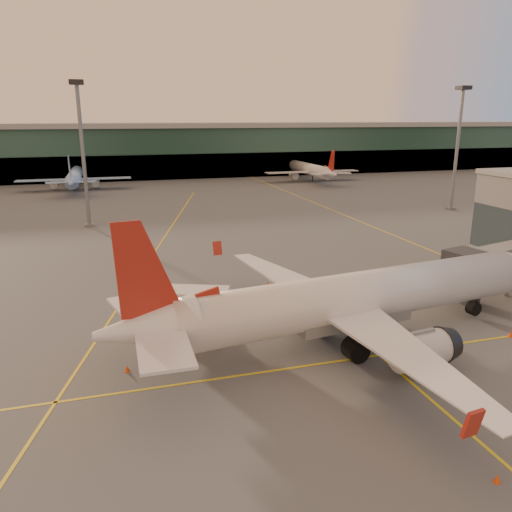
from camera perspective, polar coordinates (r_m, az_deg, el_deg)
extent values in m
plane|color=#4C4F54|center=(38.29, 11.07, -15.27)|extent=(600.00, 600.00, 0.00)
cube|color=yellow|center=(42.19, 7.91, -12.03)|extent=(80.00, 0.25, 0.01)
cube|color=yellow|center=(76.65, -11.42, 0.59)|extent=(31.30, 115.98, 0.01)
cube|color=yellow|center=(110.74, 8.43, 5.32)|extent=(0.25, 160.00, 0.01)
cube|color=yellow|center=(35.38, 25.08, -19.44)|extent=(0.25, 30.00, 0.01)
cube|color=#19382D|center=(172.02, -11.25, 11.50)|extent=(400.00, 18.00, 16.00)
cube|color=gray|center=(171.65, -11.41, 14.43)|extent=(400.00, 20.00, 1.60)
cube|color=black|center=(163.90, -10.89, 9.93)|extent=(400.00, 1.00, 8.00)
cylinder|color=slate|center=(95.24, -19.13, 10.58)|extent=(0.70, 0.70, 25.00)
cube|color=black|center=(95.16, -19.84, 18.20)|extent=(2.40, 2.40, 0.80)
cube|color=slate|center=(96.92, -18.49, 3.36)|extent=(1.60, 1.60, 0.50)
cylinder|color=slate|center=(115.47, 21.97, 11.05)|extent=(0.70, 0.70, 25.00)
cube|color=black|center=(115.40, 22.64, 17.33)|extent=(2.40, 2.40, 0.80)
cube|color=slate|center=(116.85, 21.37, 5.08)|extent=(1.60, 1.60, 0.50)
cylinder|color=silver|center=(44.82, 12.07, -4.47)|extent=(34.15, 8.80, 4.35)
sphere|color=silver|center=(56.14, 26.25, -1.67)|extent=(4.26, 4.26, 4.26)
cube|color=black|center=(56.93, 27.12, -0.99)|extent=(2.31, 3.06, 0.76)
cone|color=silver|center=(37.43, -12.50, -8.07)|extent=(7.92, 5.08, 4.13)
cube|color=silver|center=(34.14, -10.52, -10.16)|extent=(3.56, 7.05, 0.22)
cylinder|color=silver|center=(41.55, 18.21, -10.16)|extent=(4.88, 3.40, 2.83)
cylinder|color=black|center=(42.66, 11.30, -10.40)|extent=(2.14, 1.77, 1.96)
cylinder|color=black|center=(42.41, 11.35, -9.68)|extent=(0.39, 0.39, 1.20)
cube|color=silver|center=(40.84, -13.02, -5.89)|extent=(5.27, 7.71, 0.22)
cylinder|color=silver|center=(51.19, 8.35, -4.57)|extent=(4.88, 3.40, 2.83)
cylinder|color=black|center=(46.93, 7.32, -7.73)|extent=(2.14, 1.77, 1.96)
cylinder|color=black|center=(46.70, 7.35, -7.06)|extent=(0.39, 0.39, 1.20)
cube|color=slate|center=(44.64, 10.66, -6.42)|extent=(11.11, 4.87, 1.74)
cylinder|color=black|center=(54.74, 23.58, -5.50)|extent=(1.47, 1.04, 1.37)
cube|color=slate|center=(61.88, 27.20, -0.01)|extent=(16.25, 6.54, 2.70)
cube|color=#2D3035|center=(56.11, 22.73, -0.95)|extent=(4.14, 4.14, 3.00)
cube|color=#2D3035|center=(58.69, 22.98, -3.81)|extent=(1.60, 2.40, 2.40)
cylinder|color=black|center=(58.16, 23.57, -4.89)|extent=(0.80, 0.40, 0.80)
cylinder|color=black|center=(59.74, 22.24, -4.21)|extent=(0.80, 0.40, 0.80)
cylinder|color=slate|center=(62.66, 26.87, -2.63)|extent=(0.50, 0.50, 3.35)
cube|color=#A44017|center=(45.81, -6.66, -8.55)|extent=(4.12, 3.64, 1.60)
cube|color=silver|center=(44.91, -7.16, -5.60)|extent=(6.75, 4.74, 3.00)
cylinder|color=black|center=(45.22, -9.40, -9.44)|extent=(1.03, 0.70, 0.96)
cylinder|color=black|center=(44.46, -4.51, -9.72)|extent=(1.03, 0.70, 0.96)
cone|color=#DD430B|center=(41.72, -14.52, -12.34)|extent=(0.42, 0.42, 0.54)
cube|color=#DD430B|center=(41.84, -14.50, -12.65)|extent=(0.37, 0.37, 0.03)
cone|color=#DD430B|center=(32.92, 25.86, -21.91)|extent=(0.39, 0.39, 0.50)
cube|color=#DD430B|center=(33.06, 25.81, -22.24)|extent=(0.34, 0.34, 0.03)
cone|color=#DD430B|center=(59.83, 1.36, -3.12)|extent=(0.40, 0.40, 0.51)
cube|color=#DD430B|center=(59.91, 1.36, -3.34)|extent=(0.35, 0.35, 0.03)
cone|color=#DD430B|center=(51.83, 27.07, -7.94)|extent=(0.44, 0.44, 0.56)
cube|color=#DD430B|center=(51.93, 27.03, -8.20)|extent=(0.38, 0.38, 0.03)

